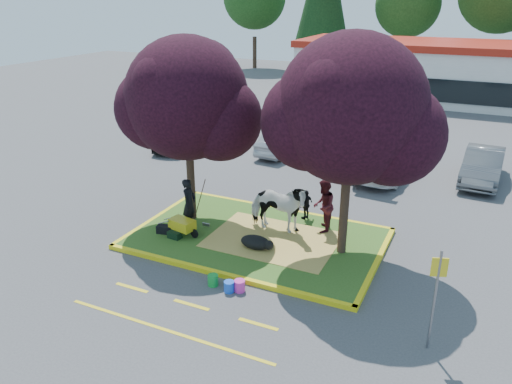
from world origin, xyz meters
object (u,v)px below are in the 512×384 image
at_px(bucket_green, 213,280).
at_px(bucket_pink, 240,286).
at_px(sign_post, 436,289).
at_px(bucket_blue, 229,287).
at_px(calf, 256,242).
at_px(handler, 189,204).
at_px(car_silver, 282,143).
at_px(cow, 278,207).
at_px(wheelbarrow, 182,224).
at_px(car_black, 179,134).

relative_size(bucket_green, bucket_pink, 0.98).
relative_size(sign_post, bucket_blue, 8.15).
xyz_separation_m(calf, bucket_blue, (0.29, -2.39, -0.21)).
xyz_separation_m(handler, sign_post, (8.47, -2.97, 0.57)).
distance_m(calf, bucket_pink, 2.31).
bearing_deg(sign_post, bucket_green, 158.61).
bearing_deg(car_silver, cow, 116.31).
distance_m(bucket_blue, car_silver, 13.15).
bearing_deg(bucket_blue, wheelbarrow, 143.37).
xyz_separation_m(calf, wheelbarrow, (-2.66, -0.19, 0.18)).
bearing_deg(sign_post, bucket_pink, 157.63).
bearing_deg(calf, bucket_pink, -75.42).
xyz_separation_m(cow, wheelbarrow, (-2.80, -1.66, -0.50)).
bearing_deg(bucket_blue, cow, 92.24).
bearing_deg(bucket_blue, car_black, 128.60).
relative_size(bucket_green, car_black, 0.08).
bearing_deg(sign_post, car_black, 122.08).
height_order(bucket_blue, car_black, car_black).
xyz_separation_m(wheelbarrow, bucket_green, (2.38, -2.10, -0.38)).
relative_size(car_black, car_silver, 1.17).
distance_m(handler, bucket_green, 3.83).
bearing_deg(calf, wheelbarrow, -175.13).
height_order(wheelbarrow, car_silver, car_silver).
relative_size(cow, calf, 2.08).
height_order(sign_post, bucket_blue, sign_post).
bearing_deg(wheelbarrow, bucket_blue, -25.04).
relative_size(calf, bucket_pink, 3.03).
distance_m(sign_post, car_silver, 15.64).
relative_size(bucket_pink, bucket_blue, 1.05).
relative_size(cow, bucket_blue, 6.63).
bearing_deg(calf, bucket_green, -96.18).
bearing_deg(wheelbarrow, bucket_pink, -20.91).
bearing_deg(car_silver, calf, 112.74).
relative_size(cow, bucket_green, 6.41).
xyz_separation_m(cow, car_silver, (-3.45, 8.78, -0.43)).
bearing_deg(cow, bucket_green, 170.96).
bearing_deg(car_silver, bucket_blue, 110.77).
bearing_deg(handler, sign_post, -115.36).
xyz_separation_m(cow, bucket_pink, (0.41, -3.70, -0.88)).
bearing_deg(bucket_pink, cow, 96.26).
height_order(wheelbarrow, car_black, car_black).
distance_m(bucket_blue, car_black, 14.66).
bearing_deg(car_black, bucket_green, -64.64).
bearing_deg(car_silver, sign_post, 130.09).
height_order(wheelbarrow, bucket_pink, wheelbarrow).
distance_m(wheelbarrow, bucket_pink, 3.82).
distance_m(handler, car_black, 10.53).
height_order(bucket_green, bucket_blue, bucket_green).
distance_m(cow, sign_post, 6.85).
relative_size(calf, car_black, 0.23).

